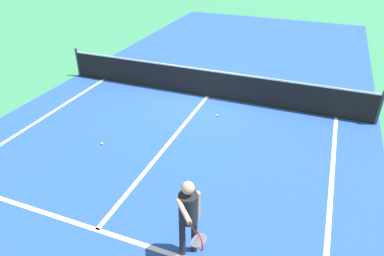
% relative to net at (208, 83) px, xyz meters
% --- Properties ---
extents(ground_plane, '(60.00, 60.00, 0.00)m').
position_rel_net_xyz_m(ground_plane, '(0.00, 0.00, -0.49)').
color(ground_plane, '#337F51').
extents(court_surface_inbounds, '(10.62, 24.40, 0.00)m').
position_rel_net_xyz_m(court_surface_inbounds, '(0.00, 0.00, -0.49)').
color(court_surface_inbounds, '#234C93').
rests_on(court_surface_inbounds, ground_plane).
extents(line_service_near, '(8.22, 0.10, 0.01)m').
position_rel_net_xyz_m(line_service_near, '(0.00, -6.40, -0.49)').
color(line_service_near, white).
rests_on(line_service_near, ground_plane).
extents(line_center_service, '(0.10, 6.40, 0.01)m').
position_rel_net_xyz_m(line_center_service, '(0.00, -3.20, -0.49)').
color(line_center_service, white).
rests_on(line_center_service, ground_plane).
extents(net, '(10.45, 0.09, 1.07)m').
position_rel_net_xyz_m(net, '(0.00, 0.00, 0.00)').
color(net, '#33383D').
rests_on(net, ground_plane).
extents(player_near, '(0.73, 1.03, 1.57)m').
position_rel_net_xyz_m(player_near, '(1.83, -6.26, 0.48)').
color(player_near, black).
rests_on(player_near, ground_plane).
extents(tennis_ball_near_net, '(0.07, 0.07, 0.07)m').
position_rel_net_xyz_m(tennis_ball_near_net, '(0.73, -1.23, -0.46)').
color(tennis_ball_near_net, '#CCE033').
rests_on(tennis_ball_near_net, ground_plane).
extents(tennis_ball_mid_court, '(0.07, 0.07, 0.07)m').
position_rel_net_xyz_m(tennis_ball_mid_court, '(-1.61, -3.83, -0.46)').
color(tennis_ball_mid_court, '#CCE033').
rests_on(tennis_ball_mid_court, ground_plane).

